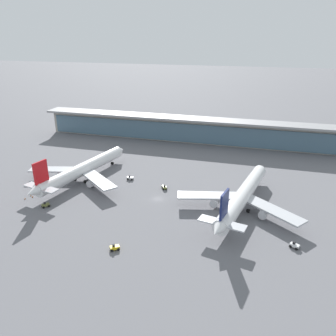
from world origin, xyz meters
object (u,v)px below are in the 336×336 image
object	(u,v)px
service_truck_on_taxiway_olive	(164,187)
safety_cone_bravo	(25,198)
service_truck_near_nose_white	(295,245)
service_truck_mid_apron_olive	(46,205)
service_truck_under_wing_white	(130,178)
safety_cone_charlie	(31,195)
airliner_left_stand	(82,170)
airliner_centre_stand	(242,196)
service_truck_by_tail_yellow	(115,248)
safety_cone_alpha	(32,197)

from	to	relation	value
service_truck_on_taxiway_olive	safety_cone_bravo	distance (m)	56.68
service_truck_near_nose_white	service_truck_mid_apron_olive	distance (m)	89.97
service_truck_under_wing_white	safety_cone_charlie	world-z (taller)	service_truck_under_wing_white
airliner_left_stand	service_truck_on_taxiway_olive	size ratio (longest dim) A/B	18.60
safety_cone_charlie	airliner_centre_stand	bearing A→B (deg)	8.69
service_truck_by_tail_yellow	safety_cone_bravo	bearing A→B (deg)	156.41
service_truck_mid_apron_olive	safety_cone_bravo	bearing A→B (deg)	164.36
service_truck_near_nose_white	service_truck_by_tail_yellow	distance (m)	55.57
safety_cone_bravo	service_truck_mid_apron_olive	bearing A→B (deg)	-15.64
airliner_left_stand	safety_cone_bravo	distance (m)	26.77
airliner_left_stand	service_truck_under_wing_white	xyz separation A→B (m)	(20.49, 6.52, -4.35)
airliner_left_stand	safety_cone_charlie	size ratio (longest dim) A/B	88.40
service_truck_on_taxiway_olive	airliner_left_stand	bearing A→B (deg)	-177.86
airliner_centre_stand	service_truck_mid_apron_olive	bearing A→B (deg)	-165.14
service_truck_on_taxiway_olive	service_truck_near_nose_white	bearing A→B (deg)	-30.12
service_truck_under_wing_white	safety_cone_charlie	xyz separation A→B (m)	(-33.08, -26.38, -0.56)
safety_cone_alpha	safety_cone_bravo	xyz separation A→B (m)	(-1.91, -2.15, 0.00)
service_truck_by_tail_yellow	safety_cone_bravo	distance (m)	53.14
safety_cone_charlie	airliner_left_stand	bearing A→B (deg)	57.62
safety_cone_charlie	safety_cone_bravo	bearing A→B (deg)	-97.69
service_truck_mid_apron_olive	service_truck_on_taxiway_olive	xyz separation A→B (m)	(39.29, 27.64, 0.00)
service_truck_by_tail_yellow	safety_cone_bravo	xyz separation A→B (m)	(-48.69, 21.27, -0.56)
airliner_centre_stand	service_truck_mid_apron_olive	size ratio (longest dim) A/B	18.87
safety_cone_bravo	safety_cone_charlie	bearing A→B (deg)	82.31
airliner_centre_stand	airliner_left_stand	bearing A→B (deg)	174.33
service_truck_near_nose_white	service_truck_by_tail_yellow	world-z (taller)	same
safety_cone_alpha	safety_cone_bravo	bearing A→B (deg)	-131.72
safety_cone_alpha	safety_cone_charlie	xyz separation A→B (m)	(-1.51, 0.88, 0.00)
service_truck_mid_apron_olive	safety_cone_charlie	world-z (taller)	service_truck_mid_apron_olive
safety_cone_bravo	safety_cone_charlie	distance (m)	3.05
airliner_left_stand	service_truck_under_wing_white	world-z (taller)	airliner_left_stand
service_truck_by_tail_yellow	service_truck_on_taxiway_olive	xyz separation A→B (m)	(2.50, 45.57, 0.00)
service_truck_near_nose_white	safety_cone_charlie	world-z (taller)	service_truck_near_nose_white
service_truck_by_tail_yellow	safety_cone_bravo	world-z (taller)	service_truck_by_tail_yellow
service_truck_under_wing_white	safety_cone_bravo	bearing A→B (deg)	-138.72
service_truck_under_wing_white	service_truck_on_taxiway_olive	world-z (taller)	same
airliner_left_stand	safety_cone_alpha	distance (m)	24.02
service_truck_under_wing_white	safety_cone_bravo	size ratio (longest dim) A/B	4.13
service_truck_on_taxiway_olive	safety_cone_alpha	size ratio (longest dim) A/B	4.75
airliner_centre_stand	safety_cone_charlie	distance (m)	84.82
service_truck_near_nose_white	safety_cone_bravo	world-z (taller)	service_truck_near_nose_white
service_truck_by_tail_yellow	safety_cone_alpha	xyz separation A→B (m)	(-46.78, 23.41, -0.56)
service_truck_near_nose_white	service_truck_on_taxiway_olive	distance (m)	58.57
service_truck_on_taxiway_olive	safety_cone_bravo	size ratio (longest dim) A/B	4.75
safety_cone_bravo	service_truck_near_nose_white	bearing A→B (deg)	-2.85
airliner_centre_stand	safety_cone_bravo	size ratio (longest dim) A/B	88.43
safety_cone_alpha	service_truck_mid_apron_olive	bearing A→B (deg)	-28.75
airliner_centre_stand	service_truck_on_taxiway_olive	world-z (taller)	airliner_centre_stand
safety_cone_charlie	safety_cone_alpha	bearing A→B (deg)	-30.16
safety_cone_alpha	service_truck_under_wing_white	bearing A→B (deg)	40.80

